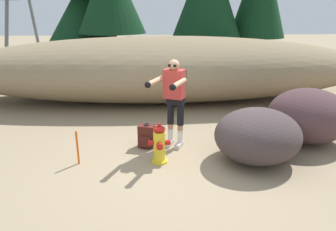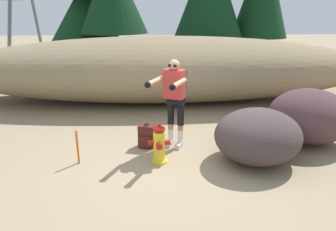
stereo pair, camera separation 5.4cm
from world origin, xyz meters
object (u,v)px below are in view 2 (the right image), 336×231
boulder_mid (258,136)px  survey_stake (78,147)px  spare_backpack (147,136)px  utility_worker (175,93)px  boulder_large (309,116)px  fire_hydrant (159,145)px

boulder_mid → survey_stake: (-3.08, 0.05, -0.16)m
boulder_mid → spare_backpack: bearing=160.8°
spare_backpack → boulder_mid: (1.92, -0.67, 0.25)m
utility_worker → boulder_large: bearing=118.7°
spare_backpack → boulder_large: bearing=107.7°
survey_stake → fire_hydrant: bearing=-1.3°
utility_worker → spare_backpack: bearing=-66.6°
fire_hydrant → utility_worker: (0.30, 0.63, 0.75)m
utility_worker → boulder_mid: bearing=90.9°
fire_hydrant → spare_backpack: size_ratio=1.52×
fire_hydrant → spare_backpack: fire_hydrant is taller
utility_worker → boulder_large: 2.72m
boulder_large → boulder_mid: boulder_large is taller
utility_worker → survey_stake: bearing=-44.7°
spare_backpack → boulder_mid: 2.05m
spare_backpack → survey_stake: survey_stake is taller
boulder_large → utility_worker: bearing=-177.2°
spare_backpack → boulder_mid: size_ratio=0.31×
boulder_mid → survey_stake: boulder_mid is taller
utility_worker → survey_stake: 1.96m
utility_worker → survey_stake: utility_worker is taller
boulder_large → fire_hydrant: bearing=-165.6°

